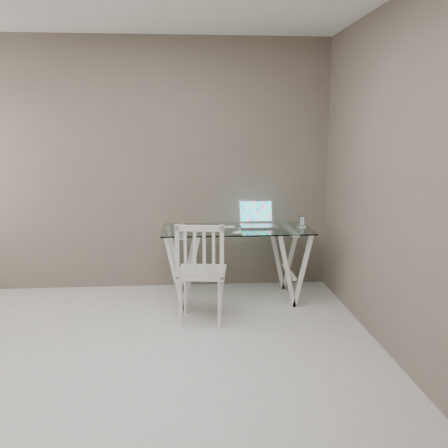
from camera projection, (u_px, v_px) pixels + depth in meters
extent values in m
plane|color=beige|center=(126.00, 386.00, 3.42)|extent=(4.50, 4.50, 0.00)
cube|color=#6B5F54|center=(145.00, 166.00, 5.38)|extent=(4.00, 0.02, 2.70)
cube|color=#6B5F54|center=(421.00, 188.00, 3.32)|extent=(0.02, 4.50, 2.70)
cube|color=silver|center=(236.00, 229.00, 5.05)|extent=(1.50, 0.70, 0.01)
cube|color=silver|center=(183.00, 266.00, 5.08)|extent=(0.24, 0.62, 0.72)
cube|color=silver|center=(289.00, 264.00, 5.16)|extent=(0.24, 0.62, 0.72)
cube|color=silver|center=(202.00, 272.00, 4.52)|extent=(0.48, 0.48, 0.04)
cylinder|color=silver|center=(181.00, 304.00, 4.40)|extent=(0.04, 0.04, 0.44)
cylinder|color=silver|center=(220.00, 304.00, 4.39)|extent=(0.04, 0.04, 0.44)
cylinder|color=silver|center=(186.00, 291.00, 4.74)|extent=(0.04, 0.04, 0.44)
cylinder|color=silver|center=(222.00, 292.00, 4.73)|extent=(0.04, 0.04, 0.44)
cube|color=silver|center=(199.00, 252.00, 4.28)|extent=(0.43, 0.08, 0.48)
cube|color=silver|center=(258.00, 226.00, 5.14)|extent=(0.37, 0.26, 0.02)
cube|color=#19D899|center=(256.00, 211.00, 5.28)|extent=(0.37, 0.08, 0.24)
cube|color=silver|center=(221.00, 227.00, 5.08)|extent=(0.30, 0.13, 0.01)
ellipsoid|color=silver|center=(238.00, 233.00, 4.76)|extent=(0.10, 0.06, 0.03)
cube|color=white|center=(302.00, 227.00, 5.10)|extent=(0.06, 0.06, 0.01)
cube|color=black|center=(302.00, 221.00, 5.10)|extent=(0.05, 0.03, 0.10)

